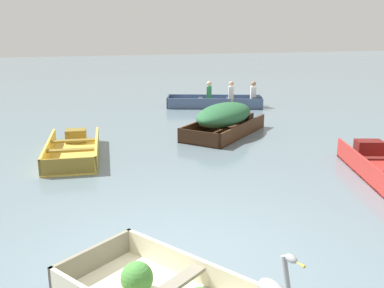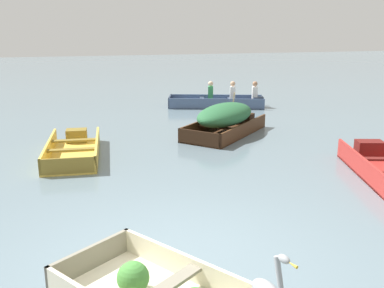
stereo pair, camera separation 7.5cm
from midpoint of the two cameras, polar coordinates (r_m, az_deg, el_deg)
The scene contains 4 objects.
ground_plane at distance 5.47m, azimuth -1.88°, elevation -15.47°, with size 80.00×80.00×0.00m, color slate.
skiff_yellow_near_moored at distance 10.02m, azimuth -15.28°, elevation -0.71°, with size 1.32×2.72×0.36m.
skiff_dark_varnish_far_moored at distance 11.50m, azimuth 4.67°, elevation 3.59°, with size 2.86×2.79×0.83m.
rowboat_slate_blue_with_crew at distance 15.56m, azimuth 4.23°, elevation 5.75°, with size 3.53×2.26×0.93m.
Camera 2 is at (-1.07, -4.58, 2.80)m, focal length 40.00 mm.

